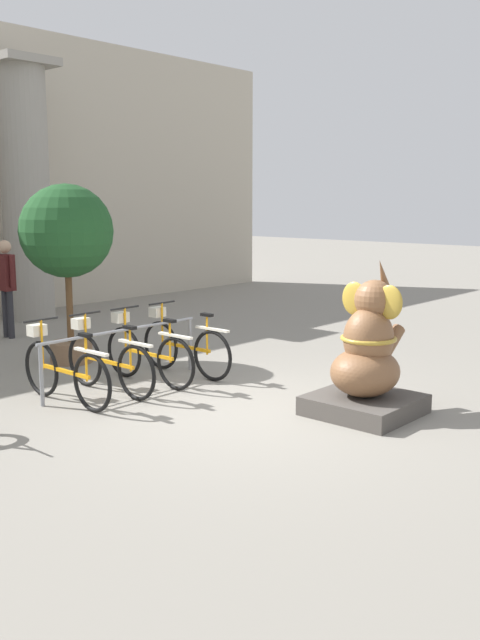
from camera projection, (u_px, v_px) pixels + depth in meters
ground_plane at (245, 411)px, 8.29m from camera, size 60.00×60.00×0.00m
column_right at (26, 190)px, 14.28m from camera, size 1.20×1.20×5.16m
bike_rack at (122, 344)px, 9.32m from camera, size 2.56×0.05×0.77m
bicycle_0 at (64, 370)px, 8.56m from camera, size 0.48×1.74×0.99m
bicycle_1 at (108, 361)px, 9.04m from camera, size 0.48×1.74×0.99m
bicycle_2 at (147, 353)px, 9.51m from camera, size 0.48×1.74×0.99m
bicycle_3 at (184, 346)px, 9.98m from camera, size 0.48×1.74×0.99m
elephant_statue at (367, 362)px, 8.13m from camera, size 1.12×1.12×1.79m
person_pedestrian at (6, 279)px, 12.51m from camera, size 0.23×0.47×1.73m
potted_tree at (67, 237)px, 10.47m from camera, size 1.38×1.38×2.67m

